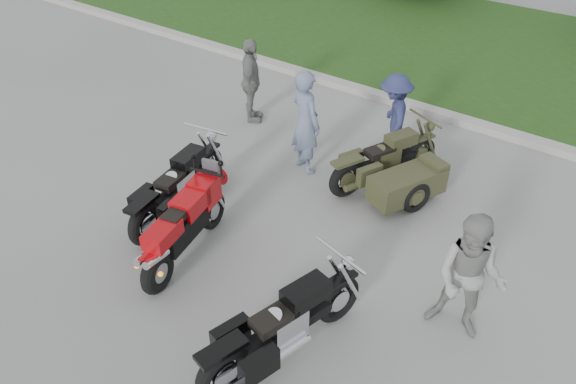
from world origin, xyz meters
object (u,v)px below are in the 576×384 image
Objects in this scene: sportbike_red at (183,226)px; cruiser_left at (176,190)px; person_back at (251,81)px; person_stripe at (306,122)px; cruiser_sidecar at (396,175)px; person_grey at (469,279)px; cruiser_right at (279,331)px; person_denim at (393,117)px.

sportbike_red reaches higher than cruiser_left.
person_stripe is at bearing -147.12° from person_back.
person_stripe is (0.90, 2.38, 0.48)m from cruiser_left.
cruiser_left is 3.69m from cruiser_sidecar.
cruiser_right is at bearing -138.99° from person_grey.
cruiser_right is 6.22m from person_back.
cruiser_sidecar is 3.80m from person_back.
cruiser_sidecar is 1.24× the size of person_back.
person_denim reaches higher than cruiser_sidecar.
cruiser_right is 5.17m from person_denim.
cruiser_right is 1.39× the size of person_back.
cruiser_sidecar is at bearing 111.33° from cruiser_right.
person_denim reaches higher than sportbike_red.
person_stripe reaches higher than person_denim.
person_stripe is 4.27m from person_grey.
cruiser_left is at bearing -112.15° from cruiser_sidecar.
sportbike_red is 1.19× the size of person_grey.
person_grey is (2.06, -2.18, 0.49)m from cruiser_sidecar.
cruiser_left is 2.59m from person_stripe.
person_back is (-3.03, -0.43, 0.05)m from person_denim.
sportbike_red reaches higher than cruiser_right.
cruiser_right is 2.41m from person_grey.
sportbike_red is at bearing -47.36° from cruiser_left.
person_grey is at bearing 9.61° from person_denim.
person_grey is at bearing 3.43° from sportbike_red.
cruiser_right is 1.35× the size of person_grey.
sportbike_red is 1.22× the size of person_back.
cruiser_sidecar is at bearing -150.67° from person_stripe.
person_stripe is (-1.73, -0.21, 0.55)m from cruiser_sidecar.
person_grey reaches higher than cruiser_left.
person_grey is at bearing -23.34° from cruiser_sidecar.
cruiser_right is at bearing -170.73° from person_back.
person_denim is at bearing 117.37° from cruiser_right.
cruiser_right is (2.22, -0.65, -0.12)m from sportbike_red.
sportbike_red is 0.98× the size of cruiser_sidecar.
sportbike_red is at bearing 178.41° from cruiser_right.
cruiser_left is 1.40× the size of person_back.
cruiser_sidecar is (1.77, 3.27, -0.19)m from sportbike_red.
person_grey is (3.83, 1.09, 0.30)m from sportbike_red.
sportbike_red is 1.30× the size of person_denim.
sportbike_red is 1.11m from cruiser_left.
person_stripe is at bearing -149.64° from cruiser_sidecar.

